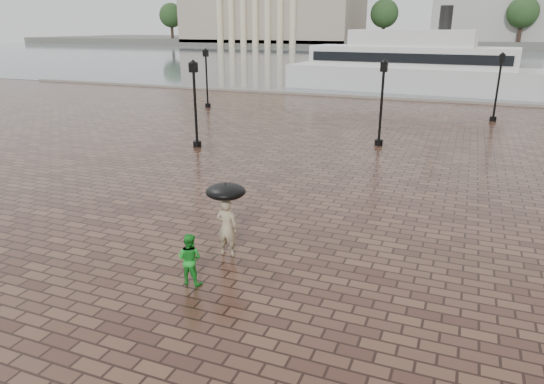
# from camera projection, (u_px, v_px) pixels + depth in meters

# --- Properties ---
(ground) EXTENTS (300.00, 300.00, 0.00)m
(ground) POSITION_uv_depth(u_px,v_px,m) (203.00, 233.00, 15.20)
(ground) COLOR #351E18
(ground) RESTS_ON ground
(harbour_water) EXTENTS (240.00, 240.00, 0.00)m
(harbour_water) POSITION_uv_depth(u_px,v_px,m) (433.00, 58.00, 95.95)
(harbour_water) COLOR #4C575C
(harbour_water) RESTS_ON ground
(quay_edge) EXTENTS (80.00, 0.60, 0.30)m
(quay_edge) POSITION_uv_depth(u_px,v_px,m) (381.00, 98.00, 43.28)
(quay_edge) COLOR slate
(quay_edge) RESTS_ON ground
(far_shore) EXTENTS (300.00, 60.00, 2.00)m
(far_shore) POSITION_uv_depth(u_px,v_px,m) (451.00, 43.00, 155.31)
(far_shore) COLOR #4C4C47
(far_shore) RESTS_ON ground
(museum) EXTENTS (57.00, 32.50, 26.00)m
(museum) POSITION_uv_depth(u_px,v_px,m) (274.00, 0.00, 156.95)
(museum) COLOR gray
(museum) RESTS_ON ground
(far_trees) EXTENTS (188.00, 8.00, 13.50)m
(far_trees) POSITION_uv_depth(u_px,v_px,m) (450.00, 13.00, 133.26)
(far_trees) COLOR #2D2119
(far_trees) RESTS_ON ground
(street_lamps) EXTENTS (21.44, 14.44, 4.40)m
(street_lamps) POSITION_uv_depth(u_px,v_px,m) (319.00, 90.00, 30.33)
(street_lamps) COLOR black
(street_lamps) RESTS_ON ground
(adult_pedestrian) EXTENTS (0.65, 0.46, 1.68)m
(adult_pedestrian) POSITION_uv_depth(u_px,v_px,m) (227.00, 227.00, 13.51)
(adult_pedestrian) COLOR tan
(adult_pedestrian) RESTS_ON ground
(child_pedestrian) EXTENTS (0.67, 0.53, 1.35)m
(child_pedestrian) POSITION_uv_depth(u_px,v_px,m) (190.00, 259.00, 12.04)
(child_pedestrian) COLOR green
(child_pedestrian) RESTS_ON ground
(ferry_near) EXTENTS (24.54, 7.45, 7.94)m
(ferry_near) POSITION_uv_depth(u_px,v_px,m) (410.00, 66.00, 47.69)
(ferry_near) COLOR #BCBCBC
(ferry_near) RESTS_ON ground
(umbrella) EXTENTS (1.10, 1.10, 1.14)m
(umbrella) POSITION_uv_depth(u_px,v_px,m) (226.00, 192.00, 13.17)
(umbrella) COLOR black
(umbrella) RESTS_ON ground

